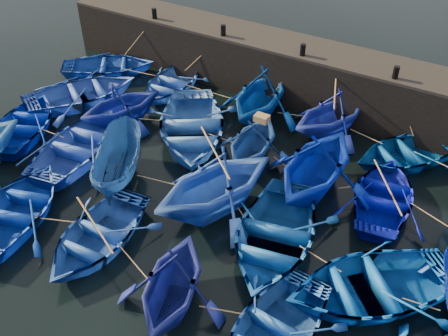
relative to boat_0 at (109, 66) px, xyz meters
The scene contains 31 objects.
ground 12.24m from the boat_0, 38.22° to the right, with size 120.00×120.00×0.00m, color black.
quay_wall 10.08m from the boat_0, 16.96° to the left, with size 26.00×2.50×2.50m, color black.
quay_top 10.26m from the boat_0, 16.96° to the left, with size 26.00×2.50×0.12m, color black.
bollard_0 3.53m from the boat_0, 51.54° to the left, with size 0.24×0.24×0.50m, color black.
bollard_1 6.43m from the boat_0, 19.89° to the left, with size 0.24×0.24×0.50m, color black.
bollard_2 10.11m from the boat_0, 11.93° to the left, with size 0.24×0.24×0.50m, color black.
bollard_3 13.97m from the boat_0, ahead, with size 0.24×0.24×0.50m, color black.
boat_0 is the anchor object (origin of this frame).
boat_1 3.72m from the boat_0, ahead, with size 3.11×4.35×0.90m, color blue.
boat_2 8.56m from the boat_0, ahead, with size 3.85×4.47×2.35m, color navy.
boat_3 11.73m from the boat_0, ahead, with size 3.42×3.96×2.09m, color #1C2C9C.
boat_4 14.95m from the boat_0, ahead, with size 3.12×4.36×0.90m, color navy.
boat_6 2.95m from the boat_0, 72.03° to the right, with size 3.71×5.19×1.08m, color blue.
boat_7 4.92m from the boat_0, 40.95° to the right, with size 3.21×3.72×1.96m, color navy.
boat_8 7.37m from the boat_0, 20.67° to the right, with size 4.16×5.81×1.21m, color blue.
boat_9 10.21m from the boat_0, 14.80° to the right, with size 3.20×3.71×1.95m, color navy.
boat_10 13.07m from the boat_0, 13.57° to the right, with size 4.15×4.82×2.54m, color #021D98.
boat_11 15.29m from the boat_0, ahead, with size 3.08×4.31×0.89m, color #020AA2.
boat_13 5.99m from the boat_0, 83.57° to the right, with size 3.27×4.57×0.95m, color #002098.
boat_14 7.03m from the boat_0, 57.13° to the right, with size 3.68×5.15×1.07m, color blue.
boat_15 8.76m from the boat_0, 45.49° to the right, with size 1.55×4.12×1.59m, color navy.
boat_16 11.72m from the boat_0, 29.77° to the right, with size 4.12×4.78×2.51m, color blue.
boat_17 14.16m from the boat_0, 26.51° to the right, with size 3.75×5.24×1.09m, color #114E9C.
boat_18 17.27m from the boat_0, 22.53° to the right, with size 3.72×5.20×1.08m, color #044595.
boat_21 10.83m from the boat_0, 64.22° to the right, with size 3.37×4.72×0.98m, color navy.
boat_22 12.08m from the boat_0, 49.70° to the right, with size 3.16×4.42×0.92m, color #1B4798.
boat_23 14.96m from the boat_0, 41.03° to the right, with size 3.18×3.69×1.94m, color navy.
boat_24 17.06m from the boat_0, 33.45° to the right, with size 3.13×4.37×0.91m, color #16499D.
wooden_crate 10.61m from the boat_0, 14.38° to the right, with size 0.53×0.38×0.26m, color olive.
mooring_ropes 9.89m from the boat_0, 14.26° to the right, with size 18.56×11.83×2.10m.
loose_oars 12.00m from the boat_0, 20.54° to the right, with size 9.52×12.06×1.68m.
Camera 1 is at (7.60, -9.09, 11.92)m, focal length 40.00 mm.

